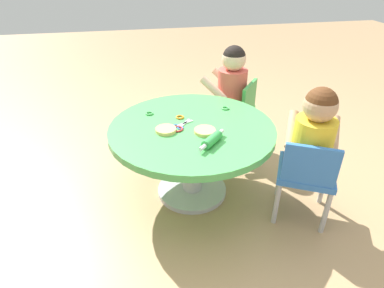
# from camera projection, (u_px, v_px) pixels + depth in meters

# --- Properties ---
(ground_plane) EXTENTS (10.00, 10.00, 0.00)m
(ground_plane) POSITION_uv_depth(u_px,v_px,m) (192.00, 191.00, 2.13)
(ground_plane) COLOR tan
(craft_table) EXTENTS (0.96, 0.96, 0.48)m
(craft_table) POSITION_uv_depth(u_px,v_px,m) (192.00, 142.00, 1.93)
(craft_table) COLOR silver
(craft_table) RESTS_ON ground
(child_chair_left) EXTENTS (0.40, 0.40, 0.54)m
(child_chair_left) POSITION_uv_depth(u_px,v_px,m) (306.00, 174.00, 1.78)
(child_chair_left) COLOR #B7B7BC
(child_chair_left) RESTS_ON ground
(seated_child_left) EXTENTS (0.43, 0.40, 0.51)m
(seated_child_left) POSITION_uv_depth(u_px,v_px,m) (314.00, 134.00, 1.69)
(seated_child_left) COLOR #3F4772
(seated_child_left) RESTS_ON ground
(child_chair_right) EXTENTS (0.42, 0.42, 0.54)m
(child_chair_right) POSITION_uv_depth(u_px,v_px,m) (235.00, 111.00, 2.46)
(child_chair_right) COLOR #B7B7BC
(child_chair_right) RESTS_ON ground
(seated_child_right) EXTENTS (0.42, 0.44, 0.51)m
(seated_child_right) POSITION_uv_depth(u_px,v_px,m) (232.00, 81.00, 2.36)
(seated_child_right) COLOR #3F4772
(seated_child_right) RESTS_ON ground
(rolling_pin) EXTENTS (0.18, 0.17, 0.05)m
(rolling_pin) POSITION_uv_depth(u_px,v_px,m) (212.00, 140.00, 1.70)
(rolling_pin) COLOR green
(rolling_pin) RESTS_ON craft_table
(craft_scissors) EXTENTS (0.13, 0.14, 0.01)m
(craft_scissors) POSITION_uv_depth(u_px,v_px,m) (181.00, 125.00, 1.88)
(craft_scissors) COLOR silver
(craft_scissors) RESTS_ON craft_table
(playdough_blob_0) EXTENTS (0.12, 0.12, 0.02)m
(playdough_blob_0) POSITION_uv_depth(u_px,v_px,m) (166.00, 130.00, 1.82)
(playdough_blob_0) COLOR #F2CC72
(playdough_blob_0) RESTS_ON craft_table
(playdough_blob_1) EXTENTS (0.12, 0.12, 0.02)m
(playdough_blob_1) POSITION_uv_depth(u_px,v_px,m) (205.00, 131.00, 1.81)
(playdough_blob_1) COLOR #F2CC72
(playdough_blob_1) RESTS_ON craft_table
(cookie_cutter_0) EXTENTS (0.05, 0.05, 0.01)m
(cookie_cutter_0) POSITION_uv_depth(u_px,v_px,m) (225.00, 108.00, 2.08)
(cookie_cutter_0) COLOR #4CB259
(cookie_cutter_0) RESTS_ON craft_table
(cookie_cutter_1) EXTENTS (0.05, 0.05, 0.01)m
(cookie_cutter_1) POSITION_uv_depth(u_px,v_px,m) (149.00, 113.00, 2.01)
(cookie_cutter_1) COLOR #4CB259
(cookie_cutter_1) RESTS_ON craft_table
(cookie_cutter_2) EXTENTS (0.07, 0.07, 0.01)m
(cookie_cutter_2) POSITION_uv_depth(u_px,v_px,m) (177.00, 129.00, 1.84)
(cookie_cutter_2) COLOR red
(cookie_cutter_2) RESTS_ON craft_table
(cookie_cutter_3) EXTENTS (0.05, 0.05, 0.01)m
(cookie_cutter_3) POSITION_uv_depth(u_px,v_px,m) (180.00, 117.00, 1.97)
(cookie_cutter_3) COLOR orange
(cookie_cutter_3) RESTS_ON craft_table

